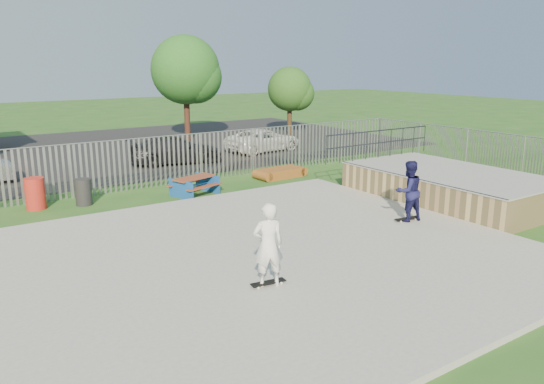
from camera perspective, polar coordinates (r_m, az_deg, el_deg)
ground at (r=13.30m, az=-4.11°, el=-7.80°), size 120.00×120.00×0.00m
concrete_slab at (r=13.28m, az=-4.11°, el=-7.50°), size 15.00×12.00×0.15m
quarter_pipe at (r=20.03m, az=18.46°, el=0.66°), size 5.50×7.05×2.19m
fence at (r=17.35m, az=-8.89°, el=0.73°), size 26.04×16.02×2.00m
picnic_table at (r=20.08m, az=-8.32°, el=0.67°), size 1.97×1.78×0.69m
funbox at (r=22.93m, az=0.90°, el=2.07°), size 2.01×1.11×0.39m
trash_bin_red at (r=19.66m, az=-24.12°, el=-0.15°), size 0.65×0.65×1.08m
trash_bin_grey at (r=19.60m, az=-19.62°, el=0.01°), size 0.56×0.56×0.93m
parking_lot at (r=30.76m, az=-22.16°, el=3.75°), size 40.00×18.00×0.02m
car_dark at (r=26.31m, az=-10.34°, el=4.46°), size 4.77×2.67×1.31m
car_white at (r=29.44m, az=-0.94°, el=5.60°), size 4.66×2.63×1.23m
tree_mid at (r=33.54m, az=-9.31°, el=12.82°), size 4.18×4.18×6.45m
tree_right at (r=36.00m, az=1.92°, el=10.99°), size 2.94×2.94×4.53m
skateboard_a at (r=16.79m, az=14.28°, el=-2.85°), size 0.82×0.31×0.08m
skateboard_b at (r=11.75m, az=-0.41°, el=-9.80°), size 0.82×0.29×0.08m
skater_navy at (r=16.56m, az=14.46°, el=0.10°), size 1.00×0.83×1.86m
skater_white at (r=11.42m, az=-0.41°, el=-5.70°), size 0.78×0.62×1.86m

